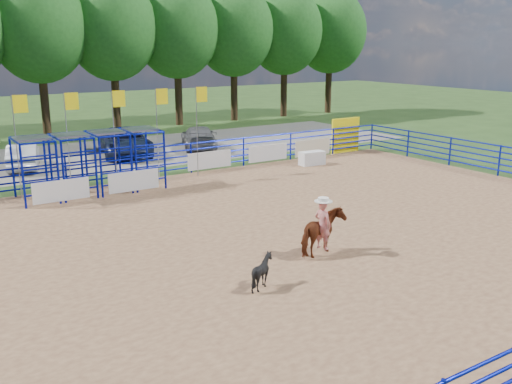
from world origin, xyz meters
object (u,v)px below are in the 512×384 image
Objects in this scene: announcer_table at (312,158)px; horse_and_rider at (323,227)px; car_d at (199,137)px; car_c at (125,142)px; calf at (262,271)px; car_b at (23,156)px.

announcer_table is 13.10m from horse_and_rider.
horse_and_rider is 0.54× the size of car_d.
car_c reaches higher than announcer_table.
car_b is (-2.07, 18.68, 0.20)m from calf.
car_c is at bearing 87.78° from horse_and_rider.
car_b is 5.64m from car_c.
calf is 18.79m from car_b.
horse_and_rider reaches higher than car_b.
calf is at bearing 88.58° from car_d.
horse_and_rider is 0.64× the size of car_b.
announcer_table is 0.53× the size of horse_and_rider.
announcer_table is 0.29× the size of car_d.
calf is at bearing -133.05° from announcer_table.
car_b is 10.11m from car_d.
car_c reaches higher than car_d.
calf is (-2.82, -1.02, -0.42)m from horse_and_rider.
car_d is (-2.67, 7.58, 0.31)m from announcer_table.
calf reaches higher than announcer_table.
car_b is (-12.77, 7.22, 0.29)m from announcer_table.
horse_and_rider reaches higher than announcer_table.
car_d is (4.51, -0.33, -0.10)m from car_c.
horse_and_rider is (-7.89, -10.44, 0.51)m from announcer_table.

